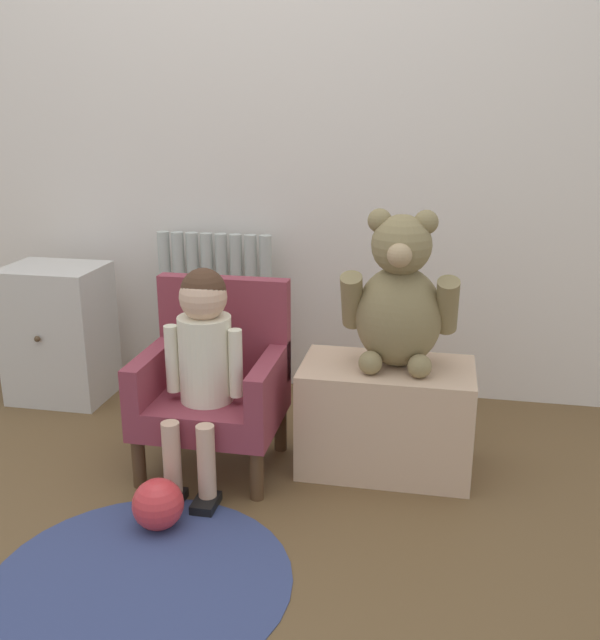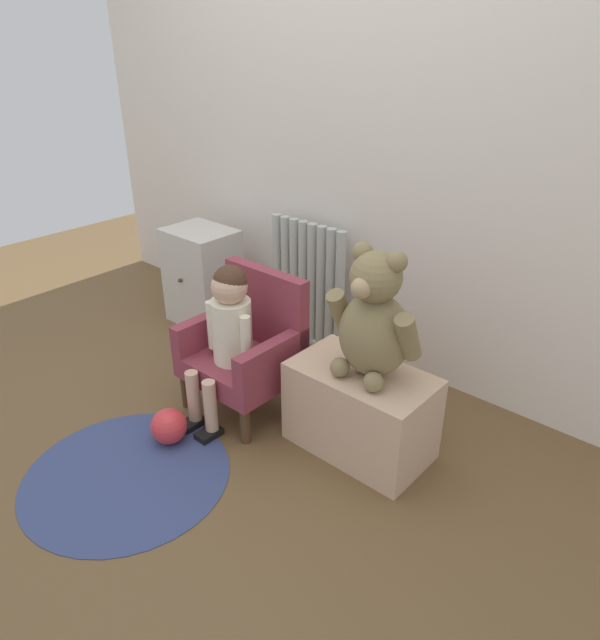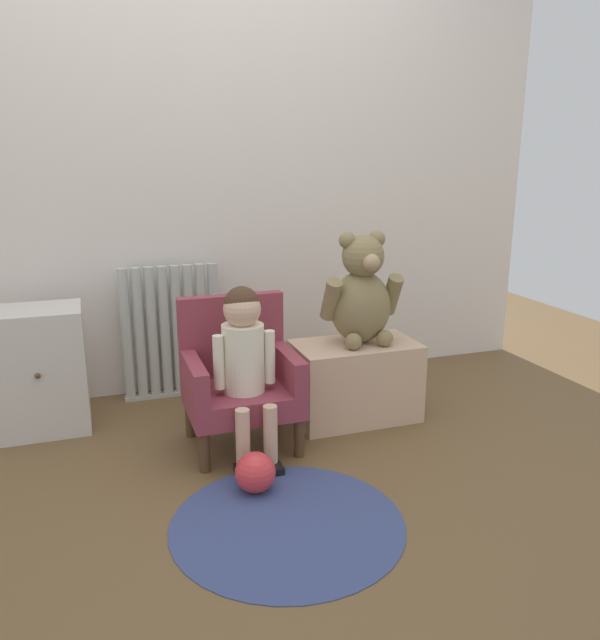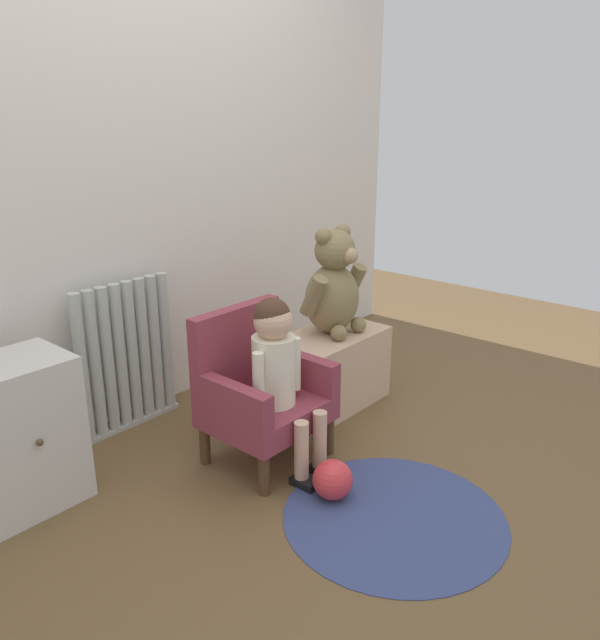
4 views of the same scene
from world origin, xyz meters
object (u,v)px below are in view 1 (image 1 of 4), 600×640
object	(u,v)px
toy_ball	(158,504)
radiator	(216,313)
low_bench	(386,417)
child_figure	(203,348)
child_armchair	(215,381)
small_dresser	(59,333)
large_teddy_bear	(399,299)
floor_rug	(140,580)

from	to	relation	value
toy_ball	radiator	bearing A→B (deg)	98.10
low_bench	child_figure	bearing A→B (deg)	-162.40
child_armchair	child_figure	bearing A→B (deg)	-90.00
small_dresser	large_teddy_bear	size ratio (longest dim) A/B	1.09
floor_rug	toy_ball	size ratio (longest dim) A/B	5.26
low_bench	toy_ball	xyz separation A→B (m)	(-0.61, -0.49, -0.11)
floor_rug	large_teddy_bear	bearing A→B (deg)	51.52
child_figure	child_armchair	bearing A→B (deg)	90.00
low_bench	large_teddy_bear	size ratio (longest dim) A/B	1.10
toy_ball	child_armchair	bearing A→B (deg)	83.76
low_bench	child_armchair	bearing A→B (deg)	-172.80
small_dresser	child_figure	bearing A→B (deg)	-32.97
radiator	floor_rug	bearing A→B (deg)	-81.42
low_bench	large_teddy_bear	world-z (taller)	large_teddy_bear
radiator	low_bench	bearing A→B (deg)	-36.08
radiator	low_bench	size ratio (longest dim) A/B	1.20
radiator	small_dresser	distance (m)	0.64
large_teddy_bear	toy_ball	size ratio (longest dim) A/B	3.39
large_teddy_bear	toy_ball	xyz separation A→B (m)	(-0.64, -0.51, -0.51)
child_figure	low_bench	world-z (taller)	child_figure
radiator	low_bench	distance (m)	0.95
small_dresser	floor_rug	bearing A→B (deg)	-53.35
child_figure	floor_rug	xyz separation A→B (m)	(-0.00, -0.55, -0.45)
radiator	floor_rug	world-z (taller)	radiator
child_figure	floor_rug	size ratio (longest dim) A/B	0.88
floor_rug	low_bench	bearing A→B (deg)	52.35
radiator	large_teddy_bear	bearing A→B (deg)	-34.45
small_dresser	large_teddy_bear	xyz separation A→B (m)	(1.39, -0.32, 0.31)
floor_rug	toy_ball	bearing A→B (deg)	100.64
child_armchair	floor_rug	bearing A→B (deg)	-90.04
small_dresser	large_teddy_bear	distance (m)	1.46
radiator	child_armchair	distance (m)	0.66
large_teddy_bear	low_bench	bearing A→B (deg)	-154.24
small_dresser	child_figure	world-z (taller)	child_figure
radiator	child_figure	bearing A→B (deg)	-75.13
radiator	floor_rug	xyz separation A→B (m)	(0.19, -1.29, -0.33)
small_dresser	child_armchair	world-z (taller)	child_armchair
child_armchair	child_figure	distance (m)	0.19
low_bench	large_teddy_bear	xyz separation A→B (m)	(0.03, 0.01, 0.41)
child_figure	radiator	bearing A→B (deg)	104.87
radiator	child_figure	size ratio (longest dim) A/B	0.96
radiator	large_teddy_bear	xyz separation A→B (m)	(0.79, -0.54, 0.25)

